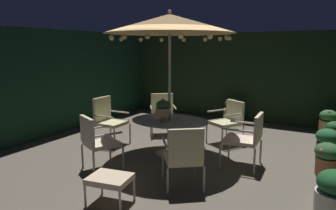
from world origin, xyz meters
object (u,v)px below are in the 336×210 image
ottoman_footrest (110,180)px  patio_chair_south (96,139)px  patio_chair_northeast (229,119)px  potted_plant_left_near (327,158)px  patio_chair_southwest (184,154)px  centerpiece_planter (163,108)px  potted_plant_right_near (328,122)px  potted_plant_left_far (232,111)px  patio_chair_southeast (108,118)px  patio_umbrella (170,24)px  patio_chair_east (163,112)px  potted_plant_right_far (335,135)px  patio_dining_table (170,126)px  patio_chair_north (247,136)px  potted_plant_back_right (335,191)px  potted_plant_front_corner (327,143)px

ottoman_footrest → patio_chair_south: bearing=140.1°
patio_chair_northeast → ottoman_footrest: bearing=-98.2°
patio_chair_south → potted_plant_left_near: 3.93m
patio_chair_southwest → potted_plant_left_near: size_ratio=1.77×
centerpiece_planter → potted_plant_right_near: (2.74, 3.38, -0.65)m
potted_plant_left_far → patio_chair_southeast: bearing=-118.1°
ottoman_footrest → potted_plant_left_near: potted_plant_left_near is taller
ottoman_footrest → potted_plant_left_far: 5.47m
patio_chair_south → potted_plant_left_far: 4.77m
patio_umbrella → patio_chair_east: size_ratio=2.83×
patio_umbrella → ottoman_footrest: 3.11m
patio_umbrella → potted_plant_left_far: patio_umbrella is taller
patio_chair_east → potted_plant_right_far: 3.89m
potted_plant_right_far → potted_plant_left_near: 1.74m
patio_dining_table → potted_plant_right_far: 3.61m
potted_plant_right_far → potted_plant_right_near: bearing=99.6°
patio_chair_southeast → potted_plant_right_far: patio_chair_southeast is taller
patio_umbrella → patio_chair_southwest: 2.54m
patio_chair_north → potted_plant_right_near: size_ratio=1.57×
potted_plant_left_near → potted_plant_right_far: bearing=87.9°
patio_dining_table → potted_plant_back_right: size_ratio=2.81×
patio_chair_north → patio_chair_southwest: bearing=-114.4°
patio_umbrella → potted_plant_front_corner: 3.75m
patio_umbrella → potted_plant_right_near: 4.74m
potted_plant_right_far → patio_chair_east: bearing=-166.7°
patio_umbrella → patio_chair_north: (1.54, 0.09, -1.98)m
centerpiece_planter → potted_plant_right_near: bearing=51.0°
ottoman_footrest → potted_plant_front_corner: (2.50, 3.34, -0.01)m
patio_chair_east → potted_plant_back_right: size_ratio=1.77×
potted_plant_left_near → patio_chair_southeast: bearing=-174.1°
centerpiece_planter → potted_plant_back_right: bearing=-13.0°
patio_chair_northeast → patio_chair_southwest: (0.16, -2.56, -0.01)m
potted_plant_left_far → centerpiece_planter: bearing=-94.4°
centerpiece_planter → potted_plant_left_near: (2.85, 0.61, -0.67)m
patio_chair_southeast → ottoman_footrest: 2.81m
centerpiece_planter → potted_plant_left_far: centerpiece_planter is taller
patio_chair_south → potted_plant_right_near: bearing=53.6°
potted_plant_right_near → patio_chair_east: bearing=-151.8°
patio_dining_table → patio_chair_north: bearing=3.5°
patio_chair_south → potted_plant_back_right: (3.64, 0.49, -0.30)m
potted_plant_back_right → potted_plant_left_near: potted_plant_back_right is taller
patio_umbrella → potted_plant_front_corner: patio_umbrella is taller
centerpiece_planter → ottoman_footrest: 2.09m
ottoman_footrest → potted_plant_front_corner: bearing=53.2°
centerpiece_planter → patio_chair_southwest: 1.48m
patio_chair_east → potted_plant_right_near: patio_chair_east is taller
patio_chair_north → patio_chair_south: patio_chair_south is taller
ottoman_footrest → patio_chair_southwest: bearing=54.7°
patio_chair_east → ottoman_footrest: 3.63m
patio_dining_table → patio_chair_east: (-0.90, 1.25, -0.03)m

